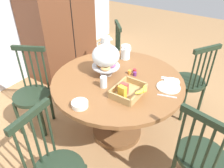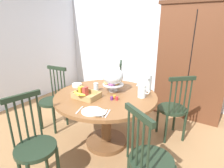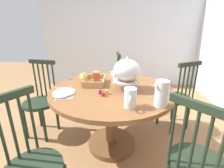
% 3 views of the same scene
% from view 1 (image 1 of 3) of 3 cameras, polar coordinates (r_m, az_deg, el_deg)
% --- Properties ---
extents(ground_plane, '(10.00, 10.00, 0.00)m').
position_cam_1_polar(ground_plane, '(2.76, 1.54, -9.99)').
color(ground_plane, '#997047').
extents(wooden_armoire, '(1.18, 0.60, 1.96)m').
position_cam_1_polar(wooden_armoire, '(3.57, -13.92, 17.89)').
color(wooden_armoire, brown).
rests_on(wooden_armoire, ground_plane).
extents(dining_table, '(1.31, 1.31, 0.74)m').
position_cam_1_polar(dining_table, '(2.29, 1.41, -2.83)').
color(dining_table, brown).
rests_on(dining_table, ground_plane).
extents(windsor_chair_near_window, '(0.45, 0.45, 0.97)m').
position_cam_1_polar(windsor_chair_near_window, '(2.61, -19.92, -2.57)').
color(windsor_chair_near_window, '#1E2D1E').
rests_on(windsor_chair_near_window, ground_plane).
extents(windsor_chair_facing_door, '(0.41, 0.41, 0.97)m').
position_cam_1_polar(windsor_chair_facing_door, '(1.98, 21.71, -17.23)').
color(windsor_chair_facing_door, '#1E2D1E').
rests_on(windsor_chair_facing_door, ground_plane).
extents(windsor_chair_far_side, '(0.46, 0.46, 0.97)m').
position_cam_1_polar(windsor_chair_far_side, '(2.81, 19.39, 0.37)').
color(windsor_chair_far_side, '#1E2D1E').
rests_on(windsor_chair_far_side, ground_plane).
extents(windsor_chair_host_seat, '(0.47, 0.47, 0.97)m').
position_cam_1_polar(windsor_chair_host_seat, '(3.14, -1.01, 6.18)').
color(windsor_chair_host_seat, '#1E2D1E').
rests_on(windsor_chair_host_seat, ground_plane).
extents(pastry_stand_with_dome, '(0.28, 0.28, 0.34)m').
position_cam_1_polar(pastry_stand_with_dome, '(2.17, -1.63, 7.00)').
color(pastry_stand_with_dome, silver).
rests_on(pastry_stand_with_dome, dining_table).
extents(orange_juice_pitcher, '(0.11, 0.18, 0.22)m').
position_cam_1_polar(orange_juice_pitcher, '(2.63, -1.67, 9.71)').
color(orange_juice_pitcher, silver).
rests_on(orange_juice_pitcher, dining_table).
extents(milk_pitcher, '(0.19, 0.10, 0.17)m').
position_cam_1_polar(milk_pitcher, '(2.54, 3.54, 8.11)').
color(milk_pitcher, silver).
rests_on(milk_pitcher, dining_table).
extents(cereal_basket, '(0.32, 0.30, 0.12)m').
position_cam_1_polar(cereal_basket, '(1.95, 4.40, -1.85)').
color(cereal_basket, tan).
rests_on(cereal_basket, dining_table).
extents(china_plate_large, '(0.22, 0.22, 0.01)m').
position_cam_1_polar(china_plate_large, '(2.12, 14.40, -0.80)').
color(china_plate_large, white).
rests_on(china_plate_large, dining_table).
extents(china_plate_small, '(0.15, 0.15, 0.01)m').
position_cam_1_polar(china_plate_small, '(2.19, 15.25, 0.58)').
color(china_plate_small, white).
rests_on(china_plate_small, china_plate_large).
extents(cereal_bowl, '(0.14, 0.14, 0.04)m').
position_cam_1_polar(cereal_bowl, '(1.85, -8.32, -5.21)').
color(cereal_bowl, white).
rests_on(cereal_bowl, dining_table).
extents(drinking_glass, '(0.06, 0.06, 0.11)m').
position_cam_1_polar(drinking_glass, '(2.04, -2.19, 0.52)').
color(drinking_glass, silver).
rests_on(drinking_glass, dining_table).
extents(jam_jar_strawberry, '(0.04, 0.04, 0.04)m').
position_cam_1_polar(jam_jar_strawberry, '(2.29, 5.89, 3.42)').
color(jam_jar_strawberry, '#B7282D').
rests_on(jam_jar_strawberry, dining_table).
extents(jam_jar_apricot, '(0.04, 0.04, 0.04)m').
position_cam_1_polar(jam_jar_apricot, '(2.26, 4.57, 3.08)').
color(jam_jar_apricot, orange).
rests_on(jam_jar_apricot, dining_table).
extents(jam_jar_grape, '(0.04, 0.04, 0.04)m').
position_cam_1_polar(jam_jar_grape, '(2.24, 5.91, 2.63)').
color(jam_jar_grape, '#5B2366').
rests_on(jam_jar_grape, dining_table).
extents(table_knife, '(0.06, 0.17, 0.01)m').
position_cam_1_polar(table_knife, '(2.24, 14.70, 1.10)').
color(table_knife, silver).
rests_on(table_knife, dining_table).
extents(dinner_fork, '(0.06, 0.17, 0.01)m').
position_cam_1_polar(dinner_fork, '(2.27, 14.76, 1.49)').
color(dinner_fork, silver).
rests_on(dinner_fork, dining_table).
extents(soup_spoon, '(0.06, 0.17, 0.01)m').
position_cam_1_polar(soup_spoon, '(2.01, 14.04, -3.05)').
color(soup_spoon, silver).
rests_on(soup_spoon, dining_table).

